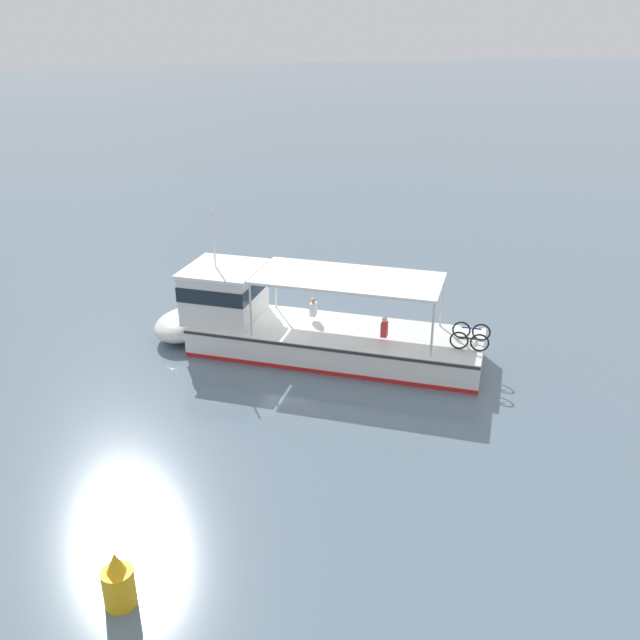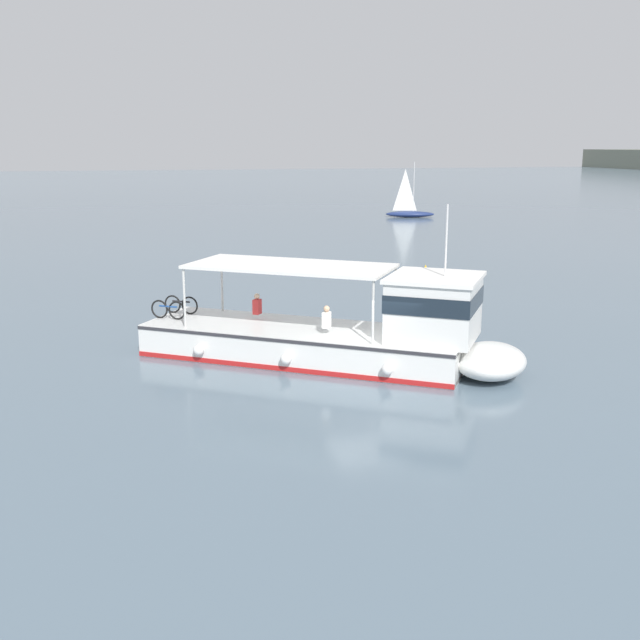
# 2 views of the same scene
# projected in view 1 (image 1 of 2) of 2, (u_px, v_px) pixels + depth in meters

# --- Properties ---
(ground_plane) EXTENTS (400.00, 400.00, 0.00)m
(ground_plane) POSITION_uv_depth(u_px,v_px,m) (278.00, 336.00, 27.31)
(ground_plane) COLOR slate
(ferry_main) EXTENTS (9.64, 12.28, 5.32)m
(ferry_main) POSITION_uv_depth(u_px,v_px,m) (294.00, 326.00, 25.74)
(ferry_main) COLOR white
(ferry_main) RESTS_ON ground
(channel_buoy) EXTENTS (0.70, 0.70, 1.40)m
(channel_buoy) POSITION_uv_depth(u_px,v_px,m) (118.00, 583.00, 14.51)
(channel_buoy) COLOR gold
(channel_buoy) RESTS_ON ground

